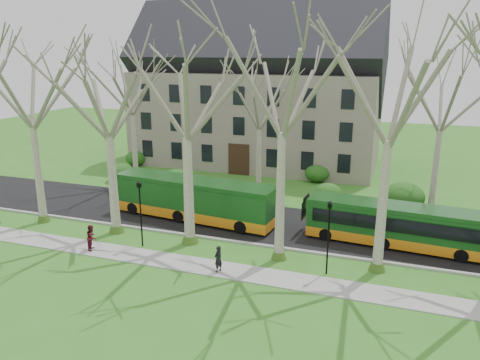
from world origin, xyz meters
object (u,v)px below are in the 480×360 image
Objects in this scene: bus_follow at (396,225)px; pedestrian_a at (218,259)px; pedestrian_b at (92,237)px; bus_lead at (194,199)px.

pedestrian_a is at bearing -137.79° from bus_follow.
bus_follow is 7.16× the size of pedestrian_a.
pedestrian_b is at bearing -154.22° from bus_follow.
pedestrian_b is at bearing -70.79° from pedestrian_a.
bus_follow is (14.39, -0.19, -0.17)m from bus_lead.
bus_lead is at bearing -126.09° from pedestrian_a.
bus_lead reaches higher than bus_follow.
pedestrian_a is 0.95× the size of pedestrian_b.
bus_follow reaches higher than pedestrian_a.
pedestrian_b is at bearing -111.31° from bus_lead.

